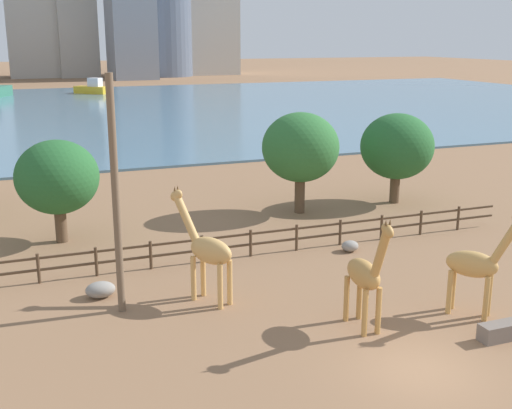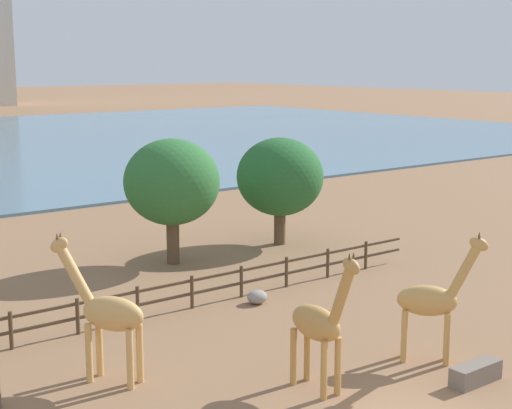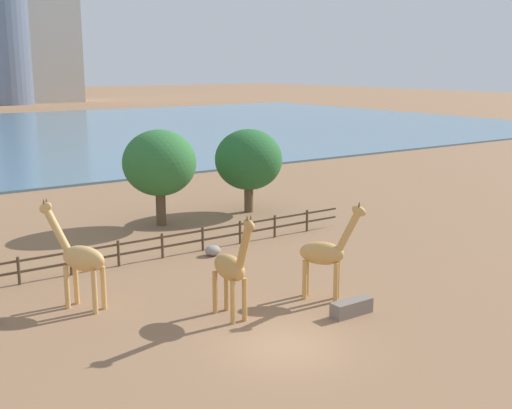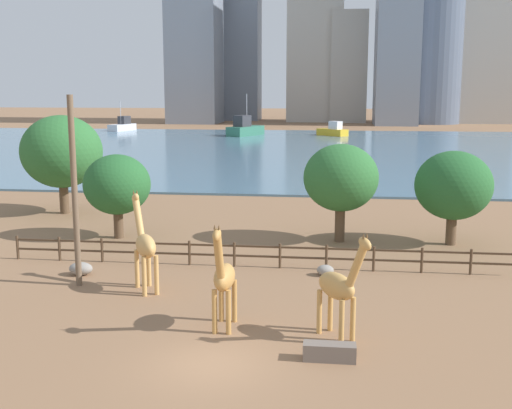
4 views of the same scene
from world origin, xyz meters
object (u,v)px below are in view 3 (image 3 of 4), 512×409
(boulder_near_fence, at_px, (213,250))
(tree_right_tall, at_px, (159,163))
(giraffe_companion, at_px, (80,258))
(feeding_trough, at_px, (352,308))
(tree_left_small, at_px, (249,160))
(giraffe_tall, at_px, (326,253))
(giraffe_young, at_px, (231,268))

(boulder_near_fence, relative_size, tree_right_tall, 0.14)
(giraffe_companion, relative_size, feeding_trough, 2.46)
(boulder_near_fence, relative_size, tree_left_small, 0.15)
(boulder_near_fence, bearing_deg, feeding_trough, -88.18)
(giraffe_tall, xyz_separation_m, tree_right_tall, (0.11, 15.50, 1.87))
(boulder_near_fence, bearing_deg, giraffe_young, -116.04)
(tree_right_tall, relative_size, tree_left_small, 1.06)
(giraffe_companion, relative_size, tree_right_tall, 0.75)
(giraffe_young, bearing_deg, boulder_near_fence, 154.68)
(giraffe_companion, xyz_separation_m, boulder_near_fence, (8.16, 3.29, -1.85))
(feeding_trough, xyz_separation_m, tree_right_tall, (0.40, 17.46, 3.57))
(giraffe_tall, relative_size, giraffe_young, 0.98)
(giraffe_companion, distance_m, boulder_near_fence, 8.99)
(tree_left_small, bearing_deg, tree_right_tall, -179.81)
(giraffe_companion, xyz_separation_m, tree_right_tall, (8.89, 10.65, 1.75))
(giraffe_young, bearing_deg, tree_left_small, 144.52)
(giraffe_tall, distance_m, tree_left_small, 16.96)
(giraffe_companion, height_order, feeding_trough, giraffe_companion)
(giraffe_tall, distance_m, giraffe_young, 4.39)
(giraffe_companion, xyz_separation_m, tree_left_small, (15.43, 10.67, 1.42))
(giraffe_companion, xyz_separation_m, feeding_trough, (8.49, -6.81, -1.82))
(tree_right_tall, distance_m, tree_left_small, 6.56)
(giraffe_tall, height_order, giraffe_companion, giraffe_companion)
(giraffe_tall, bearing_deg, tree_right_tall, 140.77)
(giraffe_young, distance_m, tree_right_tall, 15.79)
(giraffe_tall, bearing_deg, tree_left_small, 117.96)
(giraffe_companion, distance_m, feeding_trough, 11.03)
(giraffe_tall, xyz_separation_m, tree_left_small, (6.65, 15.52, 1.53))
(giraffe_young, bearing_deg, feeding_trough, 59.84)
(feeding_trough, bearing_deg, giraffe_young, 149.12)
(giraffe_young, bearing_deg, giraffe_tall, 84.60)
(feeding_trough, relative_size, tree_right_tall, 0.30)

